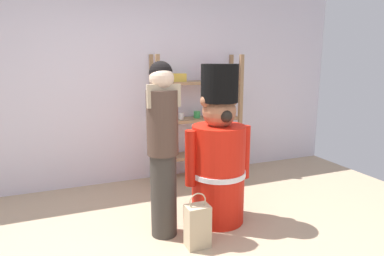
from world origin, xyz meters
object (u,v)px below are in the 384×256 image
merchandise_shelf (197,116)px  teddy_bear_guard (218,157)px  person_shopper (163,145)px  shopping_bag (198,226)px

merchandise_shelf → teddy_bear_guard: size_ratio=1.06×
person_shopper → shopping_bag: bearing=-56.6°
merchandise_shelf → person_shopper: size_ratio=1.04×
merchandise_shelf → shopping_bag: bearing=-112.7°
teddy_bear_guard → merchandise_shelf: bearing=76.0°
person_shopper → shopping_bag: (0.21, -0.32, -0.68)m
merchandise_shelf → person_shopper: (-0.93, -1.41, 0.02)m
merchandise_shelf → teddy_bear_guard: 1.39m
person_shopper → shopping_bag: size_ratio=3.22×
person_shopper → merchandise_shelf: bearing=56.6°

